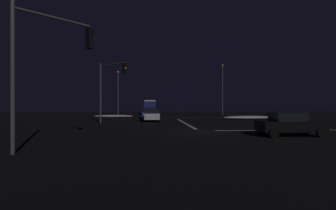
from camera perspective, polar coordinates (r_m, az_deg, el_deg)
The scene contains 16 objects.
ground at distance 21.51m, azimuth 6.56°, elevation -5.64°, with size 120.00×120.00×0.10m, color black.
stop_line_north at distance 30.55m, azimuth 3.56°, elevation -3.84°, with size 0.35×15.78×0.01m.
centre_line_ns at distance 42.06m, azimuth 1.62°, elevation -2.77°, with size 22.00×0.15×0.01m.
crosswalk_bar_east at distance 24.85m, azimuth 28.19°, elevation -4.75°, with size 15.78×0.40×0.01m.
snow_bank_left_curb at distance 44.21m, azimuth -11.59°, elevation -2.35°, with size 6.29×1.50×0.43m.
snow_bank_right_curb at distance 39.42m, azimuth 16.88°, elevation -2.60°, with size 7.20×1.50×0.51m.
sedan_white at distance 33.07m, azimuth -3.44°, elevation -2.16°, with size 2.02×4.33×1.57m.
sedan_blue at distance 39.83m, azimuth -4.27°, elevation -1.78°, with size 2.02×4.33×1.57m.
sedan_gray at distance 46.35m, azimuth -4.10°, elevation -1.52°, with size 2.02×4.33×1.57m.
sedan_red at distance 52.03m, azimuth -3.62°, elevation -1.34°, with size 2.02×4.33×1.57m.
box_truck at distance 59.03m, azimuth -3.89°, elevation -0.29°, with size 2.68×8.28×3.08m.
sedan_black_crossing at distance 19.47m, azimuth 24.66°, elevation -3.73°, with size 4.33×2.02×1.57m.
traffic_signal_nw at distance 29.87m, azimuth -12.36°, elevation 5.01°, with size 3.33×3.33×6.77m.
traffic_signal_sw at distance 13.66m, azimuth -24.14°, elevation 9.95°, with size 2.91×2.91×6.48m.
streetlamp_right_far at distance 53.83m, azimuth 11.64°, elevation 3.97°, with size 0.44×0.44×10.07m.
streetlamp_left_far at distance 52.33m, azimuth -10.66°, elevation 3.24°, with size 0.44×0.44×8.60m.
Camera 1 is at (-3.73, -21.08, 2.10)m, focal length 28.40 mm.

